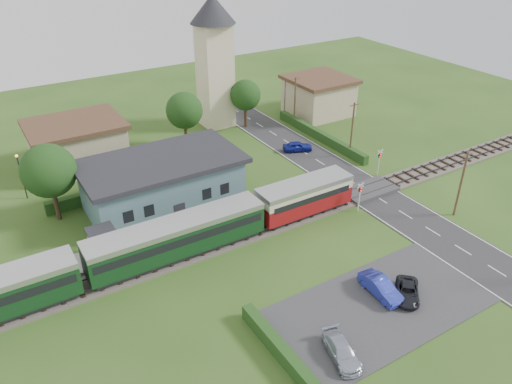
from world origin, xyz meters
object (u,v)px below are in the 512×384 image
crossing_signal_far (379,159)px  train (143,248)px  car_park_blue (380,287)px  house_east (319,95)px  station_building (163,182)px  car_park_dark (408,292)px  pedestrian_far (132,242)px  pedestrian_near (241,204)px  crossing_signal_near (360,193)px  car_on_road (298,146)px  car_park_silver (342,351)px  church_tower (214,52)px  house_west (77,144)px  equipment_hut (103,242)px

crossing_signal_far → train: bearing=-175.3°
car_park_blue → house_east: bearing=62.7°
station_building → house_east: house_east is taller
car_park_blue → car_park_dark: 2.13m
crossing_signal_far → pedestrian_far: 29.32m
pedestrian_far → pedestrian_near: bearing=-75.0°
house_east → crossing_signal_far: 20.64m
car_park_blue → station_building: bearing=116.3°
train → crossing_signal_near: train is taller
house_east → crossing_signal_far: bearing=-108.1°
car_on_road → car_park_silver: car_on_road is taller
train → church_tower: (20.52, 26.00, 8.05)m
house_west → car_on_road: (24.51, -10.42, -2.11)m
pedestrian_far → crossing_signal_near: bearing=-90.0°
crossing_signal_near → car_park_silver: crossing_signal_near is taller
train → pedestrian_far: bearing=94.4°
crossing_signal_near → pedestrian_near: bearing=153.3°
house_east → crossing_signal_far: (-6.40, -19.61, -0.66)m
pedestrian_near → church_tower: bearing=-125.5°
house_east → crossing_signal_near: bearing=-119.1°
crossing_signal_far → car_park_dark: (-12.64, -16.72, -1.54)m
equipment_hut → car_on_road: bearing=18.8°
house_east → crossing_signal_near: (-13.60, -24.41, -0.66)m
equipment_hut → pedestrian_far: (2.29, -0.79, -0.34)m
house_west → crossing_signal_near: house_west is taller
equipment_hut → pedestrian_near: equipment_hut is taller
car_park_silver → pedestrian_near: (3.26, 19.31, 0.76)m
car_park_dark → train: bearing=-177.0°
station_building → pedestrian_far: (-5.71, -6.59, -1.29)m
pedestrian_far → car_park_blue: bearing=-123.3°
equipment_hut → car_park_dark: size_ratio=0.68×
car_on_road → pedestrian_near: size_ratio=1.90×
church_tower → car_park_dark: bearing=-95.7°
equipment_hut → house_west: 20.05m
car_on_road → pedestrian_near: bearing=148.3°
crossing_signal_near → pedestrian_far: bearing=167.7°
car_on_road → crossing_signal_far: bearing=-134.8°
equipment_hut → crossing_signal_far: bearing=-1.5°
pedestrian_near → pedestrian_far: (-11.46, -0.55, -0.02)m
house_west → car_on_road: bearing=-23.0°
station_building → car_park_silver: (2.50, -25.35, -2.03)m
car_on_road → pedestrian_far: size_ratio=1.94×
pedestrian_far → car_park_dark: bearing=-122.9°
station_building → house_west: size_ratio=1.48×
station_building → car_park_silver: 25.56m
station_building → crossing_signal_far: (23.60, -6.60, -0.55)m
station_building → pedestrian_far: bearing=-130.9°
train → pedestrian_near: train is taller
house_east → car_park_blue: size_ratio=2.11×
church_tower → car_park_silver: church_tower is taller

